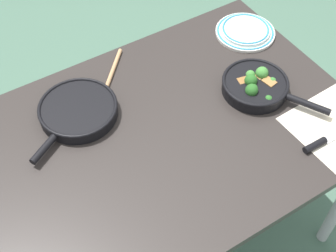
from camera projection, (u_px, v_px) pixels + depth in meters
ground_plane at (168, 232)px, 2.14m from camera, size 14.00×14.00×0.00m
dining_table_red at (168, 144)px, 1.62m from camera, size 1.28×0.90×0.75m
skillet_broccoli at (256, 85)px, 1.64m from camera, size 0.26×0.36×0.07m
skillet_eggs at (78, 110)px, 1.58m from camera, size 0.35×0.27×0.05m
wooden_spoon at (106, 89)px, 1.66m from camera, size 0.25×0.27×0.02m
grater_knife at (326, 140)px, 1.52m from camera, size 0.26×0.03×0.02m
dinner_plate_stack at (245, 31)px, 1.86m from camera, size 0.24×0.24×0.03m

